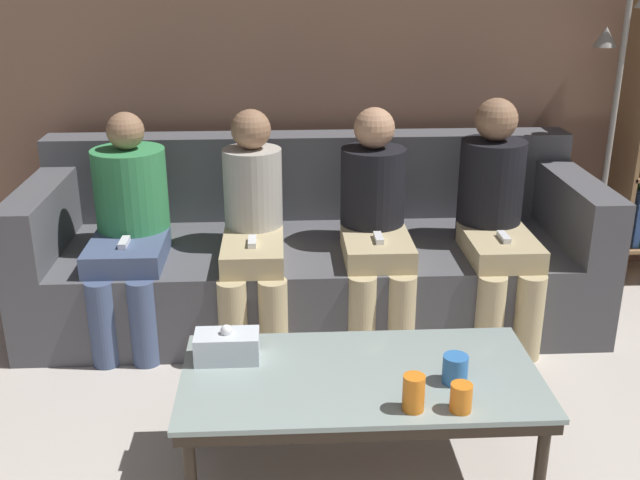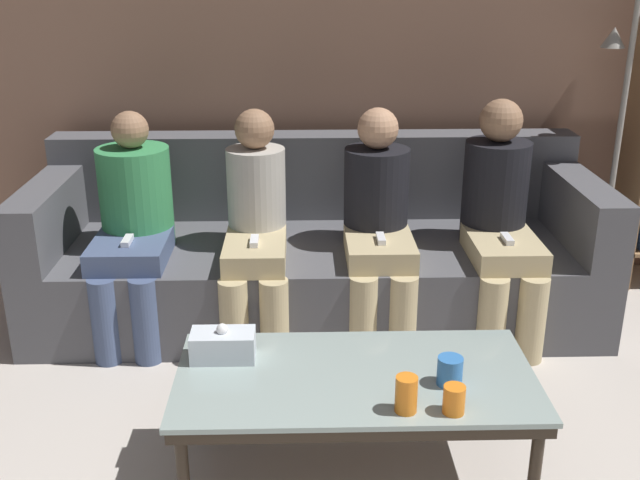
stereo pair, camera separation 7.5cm
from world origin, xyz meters
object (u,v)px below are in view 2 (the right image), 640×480
at_px(standing_lamp, 625,112).
at_px(seated_person_left_end, 133,220).
at_px(cup_near_right, 406,394).
at_px(cup_far_center, 454,400).
at_px(cup_near_left, 450,371).
at_px(couch, 316,254).
at_px(tissue_box, 223,345).
at_px(seated_person_mid_right, 378,219).
at_px(seated_person_right_end, 499,214).
at_px(coffee_table, 355,385).
at_px(seated_person_mid_left, 256,224).

xyz_separation_m(standing_lamp, seated_person_left_end, (-2.45, -0.40, -0.42)).
xyz_separation_m(cup_near_right, cup_far_center, (0.14, -0.01, -0.01)).
bearing_deg(cup_near_left, cup_far_center, -96.38).
relative_size(cup_near_right, seated_person_left_end, 0.11).
relative_size(couch, standing_lamp, 1.71).
bearing_deg(standing_lamp, tissue_box, -142.74).
xyz_separation_m(seated_person_mid_right, seated_person_right_end, (0.58, -0.00, 0.02)).
bearing_deg(coffee_table, standing_lamp, 46.94).
height_order(cup_near_right, tissue_box, tissue_box).
distance_m(cup_far_center, standing_lamp, 2.24).
bearing_deg(cup_near_right, seated_person_left_end, 128.05).
height_order(cup_far_center, tissue_box, tissue_box).
bearing_deg(cup_far_center, cup_near_left, 83.62).
relative_size(couch, tissue_box, 12.62).
bearing_deg(seated_person_left_end, cup_near_right, -51.95).
distance_m(tissue_box, seated_person_mid_right, 1.24).
distance_m(seated_person_mid_left, seated_person_mid_right, 0.58).
bearing_deg(seated_person_mid_left, coffee_table, -71.45).
relative_size(couch, seated_person_right_end, 2.48).
bearing_deg(couch, cup_far_center, -76.88).
distance_m(standing_lamp, seated_person_left_end, 2.52).
xyz_separation_m(coffee_table, seated_person_right_end, (0.77, 1.18, 0.20)).
height_order(coffee_table, standing_lamp, standing_lamp).
distance_m(coffee_table, cup_near_left, 0.32).
bearing_deg(standing_lamp, seated_person_left_end, -170.80).
height_order(standing_lamp, seated_person_mid_left, standing_lamp).
bearing_deg(seated_person_left_end, standing_lamp, 9.20).
bearing_deg(seated_person_mid_right, standing_lamp, 17.51).
bearing_deg(tissue_box, couch, 74.82).
relative_size(standing_lamp, seated_person_mid_left, 1.51).
xyz_separation_m(couch, coffee_table, (0.10, -1.41, 0.09)).
distance_m(cup_near_right, cup_far_center, 0.15).
bearing_deg(standing_lamp, seated_person_mid_right, -162.49).
height_order(coffee_table, cup_near_left, cup_near_left).
bearing_deg(seated_person_left_end, tissue_box, -64.21).
height_order(coffee_table, cup_far_center, cup_far_center).
relative_size(coffee_table, seated_person_right_end, 1.07).
xyz_separation_m(couch, tissue_box, (-0.35, -1.29, 0.18)).
bearing_deg(seated_person_mid_left, cup_far_center, -64.26).
bearing_deg(cup_near_right, seated_person_right_end, 65.69).
distance_m(cup_near_left, cup_near_right, 0.22).
bearing_deg(seated_person_left_end, seated_person_mid_left, -3.20).
bearing_deg(cup_near_right, seated_person_mid_right, 87.87).
distance_m(cup_near_left, standing_lamp, 2.10).
bearing_deg(seated_person_mid_right, cup_near_right, -92.13).
bearing_deg(tissue_box, seated_person_left_end, 115.79).
relative_size(standing_lamp, seated_person_right_end, 1.45).
bearing_deg(cup_near_left, seated_person_right_end, 69.40).
bearing_deg(seated_person_left_end, couch, 13.78).
distance_m(cup_near_left, tissue_box, 0.77).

